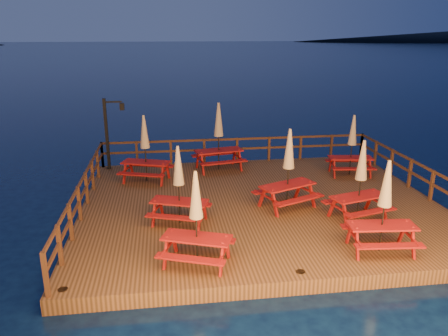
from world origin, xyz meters
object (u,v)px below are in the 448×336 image
Objects in this scene: lamp_post at (110,127)px; picnic_table_2 at (145,147)px; picnic_table_0 at (288,167)px; picnic_table_1 at (196,217)px.

lamp_post is 1.15× the size of picnic_table_2.
lamp_post is 8.03m from picnic_table_0.
lamp_post is at bearing 147.99° from picnic_table_2.
picnic_table_2 is at bearing 123.56° from picnic_table_1.
picnic_table_0 is at bearing -16.58° from picnic_table_2.
picnic_table_2 is (-1.45, 6.61, 0.08)m from picnic_table_1.
picnic_table_2 is (-4.71, 3.32, -0.03)m from picnic_table_0.
picnic_table_1 is 0.94× the size of picnic_table_2.
picnic_table_0 is 4.63m from picnic_table_1.
picnic_table_1 is (-3.26, -3.29, -0.11)m from picnic_table_0.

